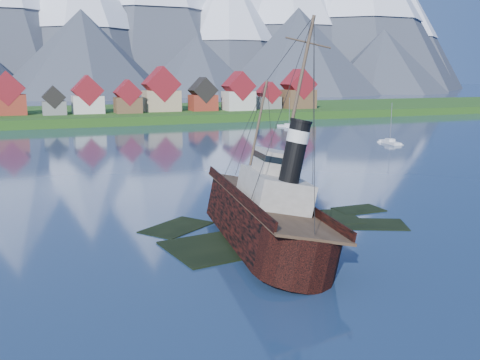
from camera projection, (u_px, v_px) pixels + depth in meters
name	position (u px, v px, depth m)	size (l,w,h in m)	color
ground	(270.00, 233.00, 59.08)	(1400.00, 1400.00, 0.00)	navy
shoal	(276.00, 229.00, 61.75)	(31.71, 21.24, 1.14)	black
shore_bank	(89.00, 118.00, 213.65)	(600.00, 80.00, 3.20)	#214413
seawall	(103.00, 126.00, 179.10)	(600.00, 2.50, 2.00)	#3F3D38
tugboat_wreck	(252.00, 211.00, 56.33)	(7.15, 30.82, 24.42)	black
sailboat_d	(390.00, 143.00, 134.83)	(3.05, 8.07, 10.75)	silver
sailboat_e	(289.00, 127.00, 176.42)	(5.20, 8.88, 10.08)	silver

